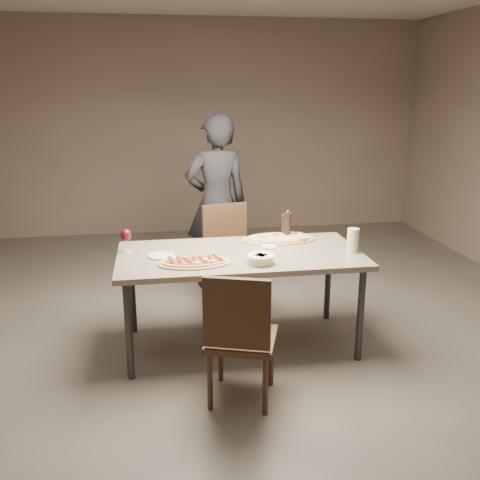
{
  "coord_description": "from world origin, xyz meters",
  "views": [
    {
      "loc": [
        -0.6,
        -3.73,
        1.94
      ],
      "look_at": [
        0.0,
        0.0,
        0.85
      ],
      "focal_mm": 40.0,
      "sensor_mm": 36.0,
      "label": 1
    }
  ],
  "objects": [
    {
      "name": "room",
      "position": [
        0.0,
        0.0,
        1.4
      ],
      "size": [
        7.0,
        7.0,
        7.0
      ],
      "color": "#5F5952",
      "rests_on": "ground"
    },
    {
      "name": "dining_table",
      "position": [
        0.0,
        0.0,
        0.69
      ],
      "size": [
        1.8,
        0.9,
        0.75
      ],
      "color": "slate",
      "rests_on": "ground"
    },
    {
      "name": "zucchini_pizza",
      "position": [
        -0.35,
        -0.21,
        0.77
      ],
      "size": [
        0.5,
        0.28,
        0.05
      ],
      "rotation": [
        0.0,
        0.0,
        0.42
      ],
      "color": "tan",
      "rests_on": "dining_table"
    },
    {
      "name": "ham_pizza",
      "position": [
        0.36,
        0.28,
        0.77
      ],
      "size": [
        0.58,
        0.32,
        0.04
      ],
      "rotation": [
        0.0,
        0.0,
        0.31
      ],
      "color": "tan",
      "rests_on": "dining_table"
    },
    {
      "name": "bread_basket",
      "position": [
        0.1,
        -0.27,
        0.79
      ],
      "size": [
        0.2,
        0.2,
        0.07
      ],
      "rotation": [
        0.0,
        0.0,
        0.29
      ],
      "color": "beige",
      "rests_on": "dining_table"
    },
    {
      "name": "oil_dish",
      "position": [
        0.24,
        0.1,
        0.76
      ],
      "size": [
        0.13,
        0.13,
        0.01
      ],
      "rotation": [
        0.0,
        0.0,
        -0.27
      ],
      "color": "white",
      "rests_on": "dining_table"
    },
    {
      "name": "pepper_mill_left",
      "position": [
        0.44,
        0.33,
        0.86
      ],
      "size": [
        0.06,
        0.06,
        0.23
      ],
      "rotation": [
        0.0,
        0.0,
        -0.16
      ],
      "color": "black",
      "rests_on": "dining_table"
    },
    {
      "name": "pepper_mill_right",
      "position": [
        0.43,
        0.38,
        0.85
      ],
      "size": [
        0.05,
        0.05,
        0.21
      ],
      "rotation": [
        0.0,
        0.0,
        0.32
      ],
      "color": "black",
      "rests_on": "dining_table"
    },
    {
      "name": "carafe",
      "position": [
        0.83,
        -0.11,
        0.84
      ],
      "size": [
        0.09,
        0.09,
        0.18
      ],
      "rotation": [
        0.0,
        0.0,
        -0.41
      ],
      "color": "silver",
      "rests_on": "dining_table"
    },
    {
      "name": "wine_glass",
      "position": [
        -0.83,
        0.17,
        0.87
      ],
      "size": [
        0.08,
        0.08,
        0.18
      ],
      "rotation": [
        0.0,
        0.0,
        -0.15
      ],
      "color": "silver",
      "rests_on": "dining_table"
    },
    {
      "name": "side_plate",
      "position": [
        -0.58,
        0.01,
        0.76
      ],
      "size": [
        0.2,
        0.2,
        0.01
      ],
      "rotation": [
        0.0,
        0.0,
        -0.31
      ],
      "color": "white",
      "rests_on": "dining_table"
    },
    {
      "name": "chair_near",
      "position": [
        -0.13,
        -0.8,
        0.5
      ],
      "size": [
        0.53,
        0.53,
        0.89
      ],
      "rotation": [
        0.0,
        0.0,
        -0.32
      ],
      "color": "#3F291A",
      "rests_on": "ground"
    },
    {
      "name": "chair_far",
      "position": [
        0.03,
        0.79,
        0.52
      ],
      "size": [
        0.53,
        0.53,
        0.93
      ],
      "rotation": [
        0.0,
        0.0,
        3.37
      ],
      "color": "#3F291A",
      "rests_on": "ground"
    },
    {
      "name": "diner",
      "position": [
        -0.02,
        1.33,
        0.85
      ],
      "size": [
        0.67,
        0.5,
        1.7
      ],
      "primitive_type": "imported",
      "rotation": [
        0.0,
        0.0,
        3.29
      ],
      "color": "black",
      "rests_on": "ground"
    }
  ]
}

